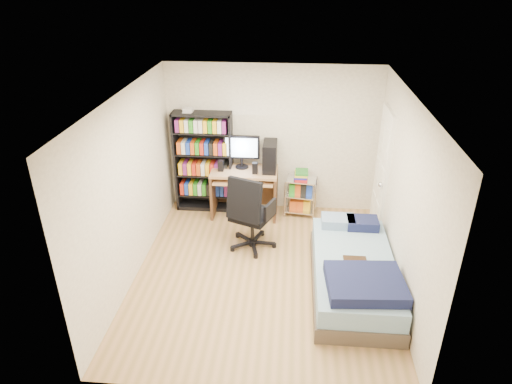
# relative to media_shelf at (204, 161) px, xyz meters

# --- Properties ---
(room) EXTENTS (3.58, 4.08, 2.58)m
(room) POSITION_rel_media_shelf_xyz_m (1.14, -1.84, 0.36)
(room) COLOR tan
(room) RESTS_ON ground
(media_shelf) EXTENTS (0.97, 0.32, 1.80)m
(media_shelf) POSITION_rel_media_shelf_xyz_m (0.00, 0.00, 0.00)
(media_shelf) COLOR black
(media_shelf) RESTS_ON room
(computer_desk) EXTENTS (1.09, 0.63, 1.38)m
(computer_desk) POSITION_rel_media_shelf_xyz_m (0.82, -0.12, -0.15)
(computer_desk) COLOR tan
(computer_desk) RESTS_ON room
(office_chair) EXTENTS (0.94, 0.94, 1.21)m
(office_chair) POSITION_rel_media_shelf_xyz_m (0.91, -1.20, -0.50)
(office_chair) COLOR black
(office_chair) RESTS_ON room
(wire_cart) EXTENTS (0.55, 0.43, 0.82)m
(wire_cart) POSITION_rel_media_shelf_xyz_m (1.66, -0.10, -0.35)
(wire_cart) COLOR silver
(wire_cart) RESTS_ON room
(bed) EXTENTS (1.05, 2.10, 0.60)m
(bed) POSITION_rel_media_shelf_xyz_m (2.35, -2.08, -0.62)
(bed) COLOR #50443B
(bed) RESTS_ON room
(door) EXTENTS (0.12, 0.80, 2.00)m
(door) POSITION_rel_media_shelf_xyz_m (2.87, -0.49, 0.11)
(door) COLOR white
(door) RESTS_ON room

